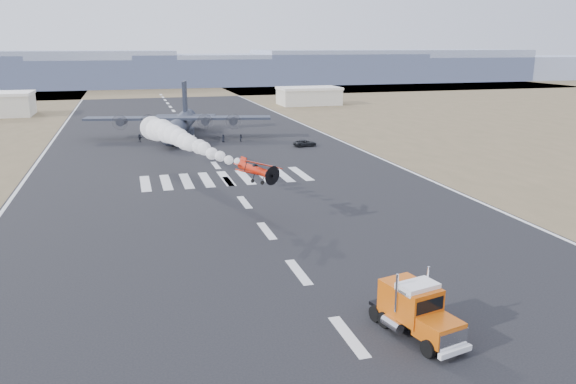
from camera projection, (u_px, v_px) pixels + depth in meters
name	position (u px, v px, depth m)	size (l,w,h in m)	color
ground	(349.00, 336.00, 39.39)	(500.00, 500.00, 0.00)	black
scrub_far	(157.00, 90.00, 253.17)	(500.00, 80.00, 0.00)	brown
runway_markings	(216.00, 165.00, 95.16)	(60.00, 260.00, 0.01)	silver
ridge_seg_c	(10.00, 70.00, 261.56)	(150.00, 50.00, 17.00)	#818BA4
ridge_seg_d	(153.00, 72.00, 279.40)	(150.00, 50.00, 13.00)	#818BA4
ridge_seg_e	(279.00, 69.00, 296.48)	(150.00, 50.00, 15.00)	#818BA4
ridge_seg_f	(391.00, 65.00, 313.55)	(150.00, 50.00, 17.00)	#818BA4
ridge_seg_g	(491.00, 68.00, 331.39)	(150.00, 50.00, 13.00)	#818BA4
hangar_right	(309.00, 96.00, 190.31)	(20.50, 12.50, 5.90)	#BBB7A6
semi_truck	(416.00, 309.00, 39.28)	(4.39, 8.88, 3.90)	black
aerobatic_biplane	(257.00, 170.00, 63.26)	(5.99, 5.79, 3.29)	red
smoke_trail	(168.00, 134.00, 87.29)	(11.27, 34.76, 3.91)	white
transport_aircraft	(180.00, 124.00, 123.21)	(39.68, 32.47, 11.53)	#1F242F
support_vehicle	(305.00, 143.00, 112.73)	(2.18, 4.72, 1.31)	black
crew_a	(164.00, 139.00, 116.32)	(0.66, 0.54, 1.81)	black
crew_b	(241.00, 138.00, 118.17)	(0.76, 0.47, 1.56)	black
crew_c	(162.00, 138.00, 116.83)	(1.15, 0.54, 1.78)	black
crew_d	(186.00, 139.00, 115.68)	(1.06, 0.54, 1.80)	black
crew_e	(223.00, 138.00, 117.60)	(0.79, 0.48, 1.61)	black
crew_f	(140.00, 138.00, 118.08)	(1.51, 0.49, 1.63)	black
crew_g	(169.00, 138.00, 118.12)	(0.57, 0.47, 1.57)	black
crew_h	(172.00, 139.00, 116.80)	(0.79, 0.49, 1.63)	black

